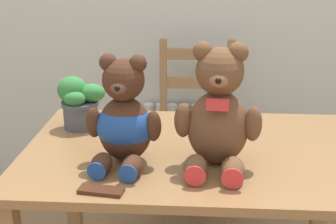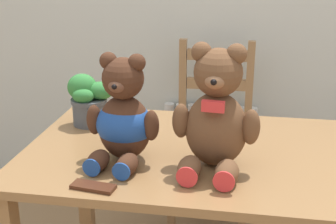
# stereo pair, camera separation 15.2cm
# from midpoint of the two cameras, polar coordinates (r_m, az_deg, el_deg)

# --- Properties ---
(radiator) EXTENTS (0.56, 0.10, 0.58)m
(radiator) POSITION_cam_midpoint_polar(r_m,az_deg,el_deg) (2.90, 6.53, -5.28)
(radiator) COLOR silver
(radiator) RESTS_ON ground_plane
(dining_table) EXTENTS (1.23, 0.80, 0.77)m
(dining_table) POSITION_cam_midpoint_polar(r_m,az_deg,el_deg) (1.74, 6.04, -8.19)
(dining_table) COLOR olive
(dining_table) RESTS_ON ground_plane
(wooden_chair_behind) EXTENTS (0.41, 0.42, 0.99)m
(wooden_chair_behind) POSITION_cam_midpoint_polar(r_m,az_deg,el_deg) (2.57, 7.11, -3.39)
(wooden_chair_behind) COLOR #997047
(wooden_chair_behind) RESTS_ON ground_plane
(teddy_bear_left) EXTENTS (0.26, 0.27, 0.37)m
(teddy_bear_left) POSITION_cam_midpoint_polar(r_m,az_deg,el_deg) (1.55, -2.69, -0.84)
(teddy_bear_left) COLOR #472819
(teddy_bear_left) RESTS_ON dining_table
(teddy_bear_right) EXTENTS (0.29, 0.29, 0.41)m
(teddy_bear_right) POSITION_cam_midpoint_polar(r_m,az_deg,el_deg) (1.51, 8.76, -0.52)
(teddy_bear_right) COLOR brown
(teddy_bear_right) RESTS_ON dining_table
(potted_plant) EXTENTS (0.19, 0.15, 0.21)m
(potted_plant) POSITION_cam_midpoint_polar(r_m,az_deg,el_deg) (1.90, -7.42, 1.56)
(potted_plant) COLOR #4C5156
(potted_plant) RESTS_ON dining_table
(chocolate_bar) EXTENTS (0.14, 0.07, 0.01)m
(chocolate_bar) POSITION_cam_midpoint_polar(r_m,az_deg,el_deg) (1.42, -6.07, -9.12)
(chocolate_bar) COLOR #472314
(chocolate_bar) RESTS_ON dining_table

